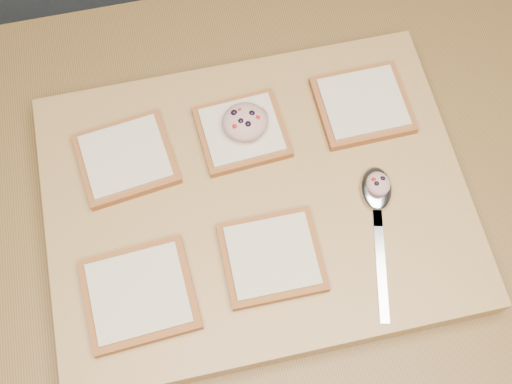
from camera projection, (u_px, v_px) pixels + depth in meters
ground at (319, 332)px, 1.67m from camera, size 4.00×4.00×0.00m
island_counter at (340, 289)px, 1.26m from camera, size 2.00×0.80×0.90m
cutting_board at (256, 202)px, 0.82m from camera, size 0.53×0.40×0.04m
bread_far_left at (126, 158)px, 0.82m from camera, size 0.13×0.12×0.02m
bread_far_center at (242, 132)px, 0.83m from camera, size 0.12×0.11×0.02m
bread_far_right at (363, 105)px, 0.85m from camera, size 0.12×0.11×0.02m
bread_near_left at (139, 294)px, 0.75m from camera, size 0.13×0.12×0.02m
bread_near_center at (272, 257)px, 0.77m from camera, size 0.12×0.11×0.02m
tuna_salad_dollop at (245, 122)px, 0.81m from camera, size 0.06×0.06×0.03m
spoon at (377, 199)px, 0.80m from camera, size 0.07×0.20×0.01m
spoon_salad at (378, 184)px, 0.79m from camera, size 0.03×0.03×0.02m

